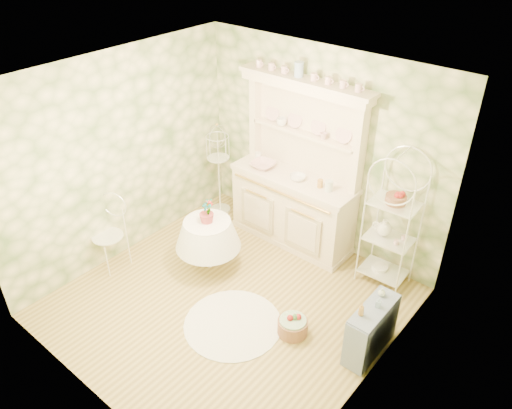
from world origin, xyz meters
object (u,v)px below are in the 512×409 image
Objects in this scene: floor_basket at (293,326)px; bakers_rack at (392,222)px; side_shelf at (371,329)px; kitchen_dresser at (294,167)px; cafe_chair at (108,239)px; round_table at (208,242)px; birdcage_stand at (219,170)px.

bakers_rack is at bearing 76.48° from floor_basket.
floor_basket is at bearing -153.38° from side_shelf.
kitchen_dresser is 2.80× the size of cafe_chair.
kitchen_dresser reaches higher than cafe_chair.
floor_basket is at bearing -53.16° from kitchen_dresser.
round_table is at bearing 171.09° from floor_basket.
bakers_rack is at bearing 11.92° from cafe_chair.
bakers_rack is 1.33m from side_shelf.
kitchen_dresser is at bearing 30.54° from cafe_chair.
kitchen_dresser is 1.44m from bakers_rack.
round_table is at bearing -173.96° from side_shelf.
round_table is 1.39m from birdcage_stand.
side_shelf is 0.91× the size of cafe_chair.
bakers_rack is 2.28m from round_table.
bakers_rack is 1.26× the size of birdcage_stand.
birdcage_stand reaches higher than floor_basket.
kitchen_dresser is 3.08× the size of side_shelf.
cafe_chair is at bearing -142.59° from round_table.
cafe_chair is 0.58× the size of birdcage_stand.
kitchen_dresser reaches higher than round_table.
side_shelf is at bearing 2.11° from round_table.
birdcage_stand is at bearing 150.64° from floor_basket.
kitchen_dresser reaches higher than bakers_rack.
floor_basket is at bearing -10.49° from cafe_chair.
side_shelf is at bearing -30.94° from kitchen_dresser.
side_shelf is (0.43, -1.12, -0.57)m from bakers_rack.
kitchen_dresser is 1.62× the size of birdcage_stand.
side_shelf is at bearing -17.70° from birdcage_stand.
round_table is at bearing 14.81° from cafe_chair.
cafe_chair is at bearing -167.89° from floor_basket.
kitchen_dresser reaches higher than birdcage_stand.
round_table is (-1.87, -1.21, -0.49)m from bakers_rack.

